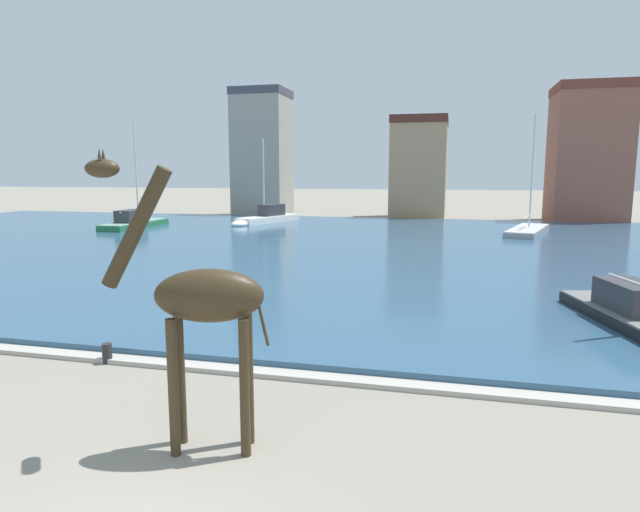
{
  "coord_description": "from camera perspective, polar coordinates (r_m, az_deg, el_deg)",
  "views": [
    {
      "loc": [
        3.84,
        -5.13,
        4.69
      ],
      "look_at": [
        -0.0,
        10.62,
        2.2
      ],
      "focal_mm": 30.53,
      "sensor_mm": 36.0,
      "label": 1
    }
  ],
  "objects": [
    {
      "name": "harbor_water",
      "position": [
        33.3,
        6.97,
        0.81
      ],
      "size": [
        90.43,
        42.04,
        0.27
      ],
      "primitive_type": "cube",
      "color": "#2D5170",
      "rests_on": "ground"
    },
    {
      "name": "sailboat_grey",
      "position": [
        43.63,
        21.08,
        2.48
      ],
      "size": [
        4.31,
        9.4,
        8.89
      ],
      "color": "#939399",
      "rests_on": "ground"
    },
    {
      "name": "sailboat_white",
      "position": [
        48.73,
        -5.83,
        3.89
      ],
      "size": [
        4.25,
        8.38,
        7.64
      ],
      "color": "white",
      "rests_on": "ground"
    },
    {
      "name": "giraffe_statue",
      "position": [
        9.2,
        -12.48,
        -4.66
      ],
      "size": [
        2.87,
        1.12,
        5.08
      ],
      "color": "#382B19",
      "rests_on": "ground"
    },
    {
      "name": "mooring_bollard",
      "position": [
        14.7,
        -21.42,
        -9.47
      ],
      "size": [
        0.24,
        0.24,
        0.5
      ],
      "primitive_type": "cylinder",
      "color": "#232326",
      "rests_on": "ground"
    },
    {
      "name": "townhouse_corner_house",
      "position": [
        60.63,
        -6.07,
        10.67
      ],
      "size": [
        5.65,
        5.35,
        13.56
      ],
      "color": "gray",
      "rests_on": "ground"
    },
    {
      "name": "townhouse_narrow_midrow",
      "position": [
        57.77,
        10.33,
        9.06
      ],
      "size": [
        5.59,
        6.81,
        10.29
      ],
      "color": "tan",
      "rests_on": "ground"
    },
    {
      "name": "quay_edge_coping",
      "position": [
        12.98,
        -4.55,
        -12.2
      ],
      "size": [
        90.43,
        0.5,
        0.12
      ],
      "primitive_type": "cube",
      "color": "#ADA89E",
      "rests_on": "ground"
    },
    {
      "name": "townhouse_tall_gabled",
      "position": [
        57.77,
        26.27,
        9.55
      ],
      "size": [
        6.62,
        6.6,
        12.79
      ],
      "color": "#8E5142",
      "rests_on": "ground"
    },
    {
      "name": "sailboat_green",
      "position": [
        47.35,
        -18.5,
        3.29
      ],
      "size": [
        2.17,
        8.72,
        8.69
      ],
      "color": "#236B42",
      "rests_on": "ground"
    }
  ]
}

